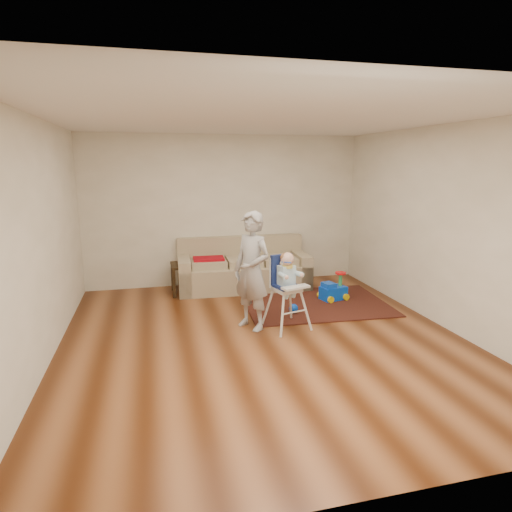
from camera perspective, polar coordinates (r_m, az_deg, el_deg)
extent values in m
plane|color=#441E0A|center=(5.55, 1.01, -11.00)|extent=(5.50, 5.50, 0.00)
cube|color=beige|center=(7.84, -4.14, 6.04)|extent=(5.00, 0.04, 2.70)
cube|color=beige|center=(5.14, -26.99, 1.49)|extent=(0.04, 5.50, 2.70)
cube|color=beige|center=(6.29, 23.70, 3.52)|extent=(0.04, 5.50, 2.70)
cube|color=white|center=(5.13, 1.12, 17.94)|extent=(5.00, 5.50, 0.04)
cube|color=#A10914|center=(7.41, -6.33, -0.36)|extent=(0.54, 0.36, 0.04)
cube|color=black|center=(6.92, 7.89, -6.27)|extent=(2.31, 1.79, 0.02)
sphere|color=blue|center=(6.41, 5.02, -6.98)|extent=(0.14, 0.14, 0.14)
cylinder|color=blue|center=(5.54, 3.94, -0.87)|extent=(0.04, 0.12, 0.01)
imported|color=#98989B|center=(5.67, -0.56, -2.02)|extent=(0.64, 0.69, 1.59)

